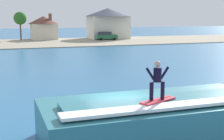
{
  "coord_description": "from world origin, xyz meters",
  "views": [
    {
      "loc": [
        -4.9,
        -13.13,
        5.18
      ],
      "look_at": [
        1.27,
        4.56,
        2.05
      ],
      "focal_mm": 52.06,
      "sensor_mm": 36.0,
      "label": 1
    }
  ],
  "objects_px": {
    "wave_crest": "(156,118)",
    "house_gabled_white": "(108,21)",
    "car_far_shore": "(106,36)",
    "tree_short_bushy": "(20,18)",
    "house_small_cottage": "(44,27)",
    "surfer": "(157,78)",
    "surfboard": "(158,100)"
  },
  "relations": [
    {
      "from": "wave_crest",
      "to": "car_far_shore",
      "type": "xyz_separation_m",
      "value": [
        15.56,
        54.38,
        0.08
      ]
    },
    {
      "from": "surfer",
      "to": "tree_short_bushy",
      "type": "distance_m",
      "value": 60.42
    },
    {
      "from": "surfer",
      "to": "house_small_cottage",
      "type": "relative_size",
      "value": 0.23
    },
    {
      "from": "wave_crest",
      "to": "house_gabled_white",
      "type": "xyz_separation_m",
      "value": [
        17.57,
        59.01,
        3.1
      ]
    },
    {
      "from": "surfboard",
      "to": "tree_short_bushy",
      "type": "height_order",
      "value": "tree_short_bushy"
    },
    {
      "from": "wave_crest",
      "to": "surfer",
      "type": "relative_size",
      "value": 6.22
    },
    {
      "from": "house_gabled_white",
      "to": "house_small_cottage",
      "type": "distance_m",
      "value": 14.44
    },
    {
      "from": "wave_crest",
      "to": "house_small_cottage",
      "type": "height_order",
      "value": "house_small_cottage"
    },
    {
      "from": "surfer",
      "to": "house_small_cottage",
      "type": "distance_m",
      "value": 61.66
    },
    {
      "from": "surfer",
      "to": "house_gabled_white",
      "type": "xyz_separation_m",
      "value": [
        17.93,
        59.74,
        1.2
      ]
    },
    {
      "from": "house_small_cottage",
      "to": "surfer",
      "type": "bearing_deg",
      "value": -93.4
    },
    {
      "from": "wave_crest",
      "to": "surfboard",
      "type": "relative_size",
      "value": 5.5
    },
    {
      "from": "house_gabled_white",
      "to": "house_small_cottage",
      "type": "xyz_separation_m",
      "value": [
        -14.28,
        1.81,
        -1.12
      ]
    },
    {
      "from": "wave_crest",
      "to": "house_gabled_white",
      "type": "height_order",
      "value": "house_gabled_white"
    },
    {
      "from": "wave_crest",
      "to": "tree_short_bushy",
      "type": "height_order",
      "value": "tree_short_bushy"
    },
    {
      "from": "car_far_shore",
      "to": "surfer",
      "type": "bearing_deg",
      "value": -106.12
    },
    {
      "from": "surfboard",
      "to": "wave_crest",
      "type": "bearing_deg",
      "value": 66.67
    },
    {
      "from": "wave_crest",
      "to": "house_gabled_white",
      "type": "bearing_deg",
      "value": 73.42
    },
    {
      "from": "surfer",
      "to": "house_gabled_white",
      "type": "relative_size",
      "value": 0.15
    },
    {
      "from": "house_small_cottage",
      "to": "house_gabled_white",
      "type": "bearing_deg",
      "value": -7.23
    },
    {
      "from": "wave_crest",
      "to": "car_far_shore",
      "type": "height_order",
      "value": "car_far_shore"
    },
    {
      "from": "car_far_shore",
      "to": "surfboard",
      "type": "bearing_deg",
      "value": -106.07
    },
    {
      "from": "car_far_shore",
      "to": "tree_short_bushy",
      "type": "relative_size",
      "value": 0.75
    },
    {
      "from": "surfboard",
      "to": "car_far_shore",
      "type": "height_order",
      "value": "surfboard"
    },
    {
      "from": "house_gabled_white",
      "to": "surfboard",
      "type": "bearing_deg",
      "value": -106.66
    },
    {
      "from": "wave_crest",
      "to": "car_far_shore",
      "type": "distance_m",
      "value": 56.56
    },
    {
      "from": "tree_short_bushy",
      "to": "house_gabled_white",
      "type": "bearing_deg",
      "value": -1.9
    },
    {
      "from": "wave_crest",
      "to": "tree_short_bushy",
      "type": "distance_m",
      "value": 59.8
    },
    {
      "from": "wave_crest",
      "to": "house_gabled_white",
      "type": "relative_size",
      "value": 0.92
    },
    {
      "from": "surfer",
      "to": "surfboard",
      "type": "bearing_deg",
      "value": -12.07
    },
    {
      "from": "surfboard",
      "to": "surfer",
      "type": "bearing_deg",
      "value": 167.93
    },
    {
      "from": "surfboard",
      "to": "car_far_shore",
      "type": "relative_size",
      "value": 0.39
    }
  ]
}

